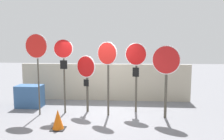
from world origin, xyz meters
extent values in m
plane|color=slate|center=(0.00, 0.00, 0.00)|extent=(40.00, 40.00, 0.00)
cube|color=#A89E89|center=(0.00, 1.90, 0.79)|extent=(7.27, 0.12, 1.57)
cylinder|color=#474238|center=(-2.02, -0.23, 1.29)|extent=(0.05, 0.05, 2.58)
cylinder|color=white|center=(-2.03, -0.28, 2.36)|extent=(0.82, 0.16, 0.83)
cylinder|color=red|center=(-2.04, -0.30, 2.36)|extent=(0.76, 0.15, 0.77)
cylinder|color=#474238|center=(-1.21, 0.03, 1.27)|extent=(0.06, 0.06, 2.53)
cylinder|color=white|center=(-1.20, -0.03, 2.27)|extent=(0.67, 0.10, 0.67)
cylinder|color=red|center=(-1.20, -0.04, 2.27)|extent=(0.61, 0.10, 0.61)
cube|color=black|center=(-1.20, -0.03, 1.72)|extent=(0.24, 0.05, 0.30)
cylinder|color=#474238|center=(-0.44, 0.24, 0.99)|extent=(0.08, 0.08, 1.98)
cylinder|color=white|center=(-0.47, 0.18, 1.64)|extent=(0.71, 0.35, 0.78)
cylinder|color=#AD0F0F|center=(-0.47, 0.16, 1.64)|extent=(0.66, 0.33, 0.72)
cube|color=black|center=(-0.47, 0.18, 1.06)|extent=(0.20, 0.11, 0.24)
cylinder|color=#474238|center=(0.35, -0.13, 1.16)|extent=(0.07, 0.07, 2.31)
cylinder|color=white|center=(0.32, -0.18, 2.12)|extent=(0.68, 0.40, 0.77)
cylinder|color=red|center=(0.31, -0.20, 2.12)|extent=(0.63, 0.37, 0.71)
cylinder|color=#474238|center=(1.30, 0.34, 1.24)|extent=(0.08, 0.08, 2.47)
cylinder|color=white|center=(1.28, 0.28, 2.08)|extent=(0.75, 0.31, 0.79)
cylinder|color=#AD0F0F|center=(1.27, 0.27, 2.08)|extent=(0.69, 0.29, 0.73)
cube|color=black|center=(1.28, 0.28, 1.45)|extent=(0.22, 0.11, 0.33)
cylinder|color=#474238|center=(2.25, -0.23, 1.05)|extent=(0.09, 0.09, 2.10)
cylinder|color=white|center=(2.22, -0.29, 1.93)|extent=(0.84, 0.45, 0.94)
cylinder|color=red|center=(2.21, -0.30, 1.93)|extent=(0.79, 0.42, 0.88)
cube|color=black|center=(-0.98, -1.46, 0.01)|extent=(0.39, 0.39, 0.02)
cone|color=#E05B0C|center=(-0.98, -1.46, 0.30)|extent=(0.33, 0.33, 0.56)
cube|color=#335684|center=(-2.78, 0.65, 0.42)|extent=(0.98, 0.60, 0.85)
camera|label=1|loc=(1.02, -7.34, 2.43)|focal=35.00mm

